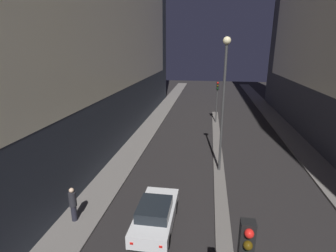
{
  "coord_description": "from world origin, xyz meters",
  "views": [
    {
      "loc": [
        -0.97,
        -1.73,
        8.27
      ],
      "look_at": [
        -4.83,
        23.14,
        0.66
      ],
      "focal_mm": 28.0,
      "sensor_mm": 36.0,
      "label": 1
    }
  ],
  "objects_px": {
    "street_lamp": "(224,88)",
    "pedestrian_on_left_sidewalk": "(73,203)",
    "traffic_light_mid": "(217,93)",
    "car_left_lane": "(156,214)"
  },
  "relations": [
    {
      "from": "car_left_lane",
      "to": "street_lamp",
      "type": "bearing_deg",
      "value": 63.81
    },
    {
      "from": "pedestrian_on_left_sidewalk",
      "to": "car_left_lane",
      "type": "bearing_deg",
      "value": 3.27
    },
    {
      "from": "traffic_light_mid",
      "to": "street_lamp",
      "type": "distance_m",
      "value": 12.33
    },
    {
      "from": "street_lamp",
      "to": "pedestrian_on_left_sidewalk",
      "type": "distance_m",
      "value": 10.89
    },
    {
      "from": "traffic_light_mid",
      "to": "car_left_lane",
      "type": "distance_m",
      "value": 19.03
    },
    {
      "from": "street_lamp",
      "to": "pedestrian_on_left_sidewalk",
      "type": "relative_size",
      "value": 4.96
    },
    {
      "from": "car_left_lane",
      "to": "pedestrian_on_left_sidewalk",
      "type": "relative_size",
      "value": 2.28
    },
    {
      "from": "traffic_light_mid",
      "to": "street_lamp",
      "type": "relative_size",
      "value": 0.52
    },
    {
      "from": "car_left_lane",
      "to": "pedestrian_on_left_sidewalk",
      "type": "bearing_deg",
      "value": -176.73
    },
    {
      "from": "car_left_lane",
      "to": "traffic_light_mid",
      "type": "bearing_deg",
      "value": 80.31
    }
  ]
}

